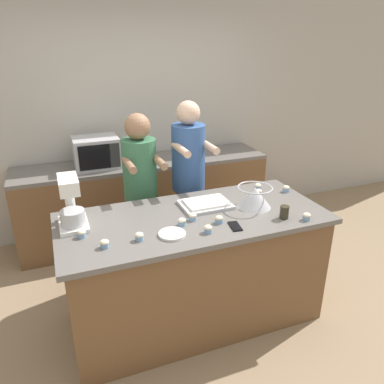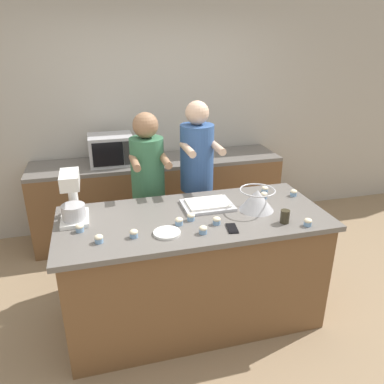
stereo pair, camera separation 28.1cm
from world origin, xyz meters
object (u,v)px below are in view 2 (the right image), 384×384
cupcake_3 (203,230)px  cupcake_4 (179,221)px  cupcake_5 (134,233)px  cupcake_9 (191,217)px  cupcake_1 (80,228)px  cupcake_7 (264,195)px  person_left (149,193)px  stand_mixer (72,200)px  baking_tray (207,205)px  small_plate (167,233)px  cupcake_2 (217,221)px  cell_phone (232,228)px  person_right (197,184)px  microwave_oven (111,149)px  cupcake_0 (265,189)px  drinking_glass (285,217)px  cupcake_10 (99,239)px  mixing_bowl (257,199)px  cupcake_6 (294,193)px  cupcake_8 (308,222)px

cupcake_3 → cupcake_4: (-0.13, 0.17, 0.00)m
cupcake_5 → cupcake_9: same height
cupcake_1 → cupcake_5: size_ratio=1.00×
cupcake_4 → cupcake_7: 0.85m
person_left → stand_mixer: person_left is taller
baking_tray → cupcake_7: bearing=4.1°
small_plate → cupcake_2: cupcake_2 is taller
cell_phone → cupcake_1: bearing=167.0°
baking_tray → cupcake_1: bearing=-170.4°
person_right → microwave_oven: person_right is taller
person_left → cupcake_9: size_ratio=27.64×
small_plate → person_left: bearing=88.8°
microwave_oven → cupcake_7: 1.79m
baking_tray → cupcake_3: size_ratio=6.86×
microwave_oven → cupcake_3: 1.88m
baking_tray → cupcake_1: size_ratio=6.86×
cell_phone → cupcake_9: bearing=140.1°
microwave_oven → cupcake_4: 1.68m
microwave_oven → person_left: bearing=-70.6°
cupcake_2 → cupcake_5: size_ratio=1.00×
person_left → person_right: person_right is taller
person_left → baking_tray: bearing=-57.4°
stand_mixer → cell_phone: stand_mixer is taller
cupcake_0 → cupcake_3: same height
person_left → drinking_glass: 1.33m
cupcake_10 → mixing_bowl: bearing=9.6°
person_right → small_plate: (-0.49, -0.96, 0.05)m
cupcake_1 → cupcake_7: 1.51m
cupcake_9 → microwave_oven: bearing=106.5°
person_right → stand_mixer: person_right is taller
mixing_bowl → cupcake_7: (0.15, 0.19, -0.06)m
cupcake_6 → small_plate: bearing=-162.1°
cupcake_0 → cupcake_3: 0.93m
cupcake_1 → cupcake_9: 0.80m
small_plate → cupcake_8: 1.01m
person_left → small_plate: (-0.02, -0.96, 0.09)m
cupcake_5 → cupcake_9: size_ratio=1.00×
small_plate → person_right: bearing=63.2°
cell_phone → cupcake_9: size_ratio=2.64×
drinking_glass → cupcake_1: 1.47m
baking_tray → cupcake_4: bearing=-139.7°
cupcake_10 → cupcake_5: bearing=2.9°
cupcake_0 → mixing_bowl: bearing=-125.3°
person_right → cupcake_0: size_ratio=29.00×
cell_phone → cupcake_0: size_ratio=2.64×
small_plate → cupcake_5: cupcake_5 is taller
cell_phone → cupcake_5: size_ratio=2.64×
mixing_bowl → cupcake_8: mixing_bowl is taller
cupcake_4 → cupcake_10: same height
cupcake_9 → cupcake_10: (-0.67, -0.16, 0.00)m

